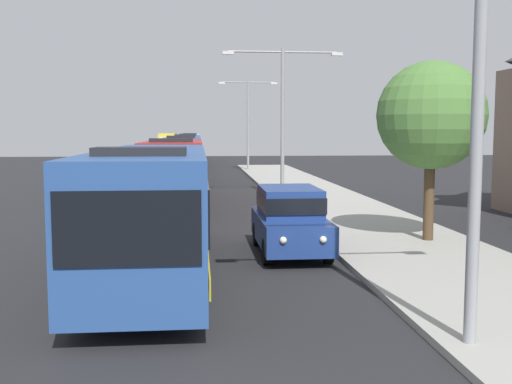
{
  "coord_description": "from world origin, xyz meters",
  "views": [
    {
      "loc": [
        -0.18,
        -4.83,
        3.52
      ],
      "look_at": [
        1.56,
        13.75,
        1.64
      ],
      "focal_mm": 42.71,
      "sensor_mm": 36.0,
      "label": 1
    }
  ],
  "objects": [
    {
      "name": "streetlamp_far",
      "position": [
        4.1,
        48.17,
        4.87
      ],
      "size": [
        5.09,
        0.28,
        7.73
      ],
      "color": "gray",
      "rests_on": "sidewalk"
    },
    {
      "name": "bus_lead",
      "position": [
        -1.3,
        10.34,
        1.69
      ],
      "size": [
        2.58,
        11.37,
        3.21
      ],
      "color": "#284C8C",
      "rests_on": "ground_plane"
    },
    {
      "name": "bus_middle",
      "position": [
        -1.3,
        37.15,
        1.69
      ],
      "size": [
        2.58,
        11.02,
        3.21
      ],
      "color": "#284C8C",
      "rests_on": "ground_plane"
    },
    {
      "name": "streetlamp_mid",
      "position": [
        4.1,
        26.21,
        4.83
      ],
      "size": [
        6.11,
        0.28,
        7.53
      ],
      "color": "gray",
      "rests_on": "sidewalk"
    },
    {
      "name": "bus_rear",
      "position": [
        -1.3,
        63.23,
        1.69
      ],
      "size": [
        2.58,
        12.3,
        3.21
      ],
      "color": "#284C8C",
      "rests_on": "ground_plane"
    },
    {
      "name": "bus_second_in_line",
      "position": [
        -1.3,
        23.86,
        1.69
      ],
      "size": [
        2.58,
        11.81,
        3.21
      ],
      "color": "maroon",
      "rests_on": "ground_plane"
    },
    {
      "name": "bus_tail_end",
      "position": [
        -1.3,
        76.56,
        1.69
      ],
      "size": [
        2.58,
        11.93,
        3.21
      ],
      "color": "silver",
      "rests_on": "ground_plane"
    },
    {
      "name": "bus_fourth_in_line",
      "position": [
        -1.3,
        49.77,
        1.69
      ],
      "size": [
        2.58,
        11.04,
        3.21
      ],
      "color": "#284C8C",
      "rests_on": "ground_plane"
    },
    {
      "name": "box_truck_oncoming",
      "position": [
        -4.6,
        82.72,
        1.72
      ],
      "size": [
        2.35,
        8.35,
        3.15
      ],
      "color": "white",
      "rests_on": "ground_plane"
    },
    {
      "name": "white_suv",
      "position": [
        2.4,
        12.3,
        1.03
      ],
      "size": [
        1.86,
        4.52,
        1.9
      ],
      "color": "navy",
      "rests_on": "ground_plane"
    },
    {
      "name": "roadside_tree",
      "position": [
        6.88,
        13.24,
        3.97
      ],
      "size": [
        3.31,
        3.31,
        5.49
      ],
      "color": "#4C3823",
      "rests_on": "sidewalk"
    },
    {
      "name": "streetlamp_near",
      "position": [
        4.1,
        4.25,
        4.94
      ],
      "size": [
        5.76,
        0.28,
        7.78
      ],
      "color": "gray",
      "rests_on": "sidewalk"
    }
  ]
}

